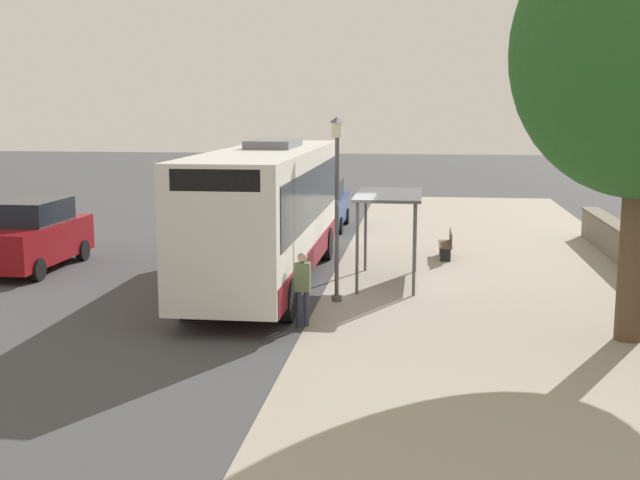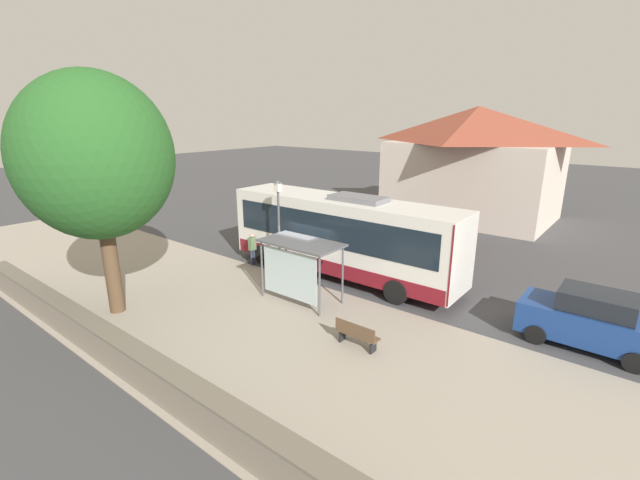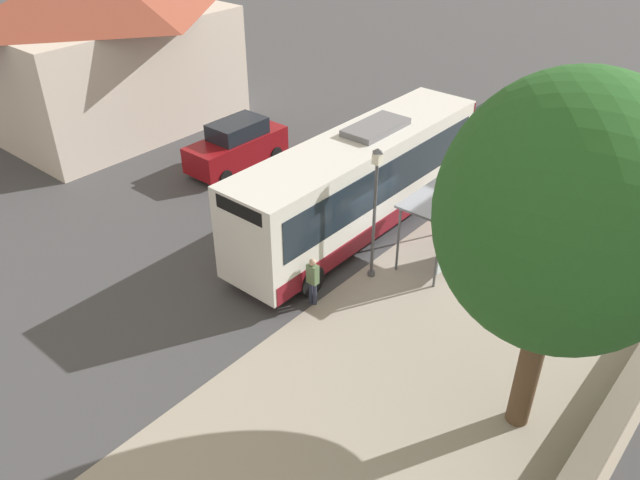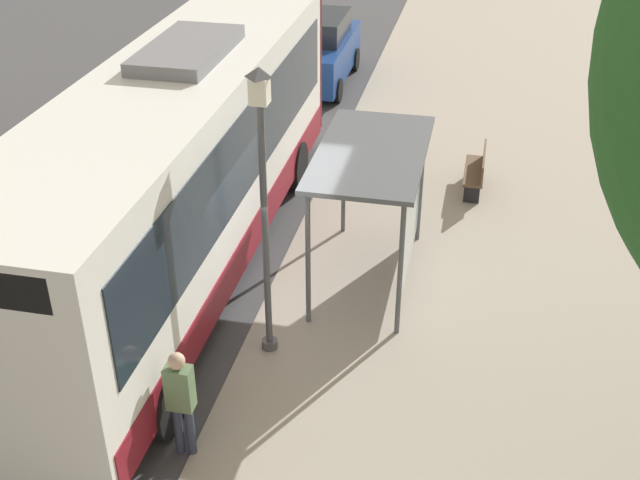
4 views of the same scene
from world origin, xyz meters
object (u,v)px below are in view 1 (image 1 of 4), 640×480
at_px(parked_car_behind_bus, 322,205).
at_px(bus, 269,210).
at_px(bench, 447,244).
at_px(parked_car_far_lane, 34,236).
at_px(pedestrian, 303,284).
at_px(bus_shelter, 394,208).
at_px(street_lamp_near, 337,194).

bearing_deg(parked_car_behind_bus, bus, 88.74).
height_order(bench, parked_car_far_lane, parked_car_far_lane).
bearing_deg(pedestrian, bench, -111.72).
height_order(bus_shelter, pedestrian, bus_shelter).
bearing_deg(bench, parked_car_behind_bus, -50.97).
xyz_separation_m(bus, street_lamp_near, (-2.04, 1.95, 0.68)).
bearing_deg(parked_car_far_lane, street_lamp_near, 163.03).
distance_m(bus_shelter, pedestrian, 5.04).
xyz_separation_m(bus, bus_shelter, (-3.34, -0.32, 0.07)).
bearing_deg(bench, bus, 39.88).
bearing_deg(pedestrian, bus_shelter, -111.39).
bearing_deg(bus, parked_car_far_lane, -6.79).
height_order(bench, parked_car_behind_bus, parked_car_behind_bus).
bearing_deg(bench, street_lamp_near, 64.83).
bearing_deg(pedestrian, parked_car_behind_bus, -84.60).
height_order(bus, parked_car_far_lane, bus).
relative_size(pedestrian, parked_car_far_lane, 0.36).
xyz_separation_m(bench, parked_car_behind_bus, (4.65, -5.73, 0.45)).
bearing_deg(bench, pedestrian, 68.28).
bearing_deg(bus_shelter, bench, -112.12).
bearing_deg(street_lamp_near, bus, -43.75).
height_order(bus, bus_shelter, bus).
distance_m(pedestrian, parked_car_behind_bus, 14.13).
xyz_separation_m(bus, pedestrian, (-1.55, 4.27, -1.02)).
bearing_deg(street_lamp_near, parked_car_far_lane, -16.97).
distance_m(bench, parked_car_behind_bus, 7.40).
relative_size(bus_shelter, bench, 2.22).
distance_m(bus, pedestrian, 4.65).
distance_m(bus, parked_car_behind_bus, 9.86).
bearing_deg(bus_shelter, parked_car_far_lane, -2.91).
relative_size(bench, street_lamp_near, 0.33).
relative_size(bus, pedestrian, 6.83).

